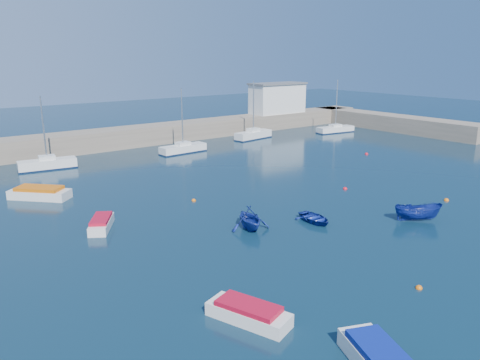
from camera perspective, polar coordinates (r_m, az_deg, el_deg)
ground at (r=33.00m, az=19.31°, el=-8.40°), size 220.00×220.00×0.00m
back_wall at (r=68.19m, az=-14.67°, el=4.97°), size 96.00×4.50×2.60m
right_arm at (r=85.59m, az=17.97°, el=6.70°), size 4.50×32.00×2.60m
harbor_office at (r=83.87m, az=4.58°, el=9.83°), size 10.00×4.00×5.00m
sailboat_5 at (r=57.51m, az=-22.42°, el=1.84°), size 6.40×2.58×8.30m
sailboat_6 at (r=62.70m, az=-6.95°, el=3.84°), size 6.58×2.20×8.51m
sailboat_7 at (r=72.74m, az=1.63°, el=5.55°), size 6.84×2.85×8.82m
sailboat_8 at (r=80.44m, az=11.54°, el=6.09°), size 6.91×2.86×8.71m
motorboat_0 at (r=23.75m, az=1.04°, el=-15.89°), size 2.81×4.48×0.95m
motorboat_1 at (r=36.71m, az=-16.54°, el=-5.06°), size 3.07×3.82×0.91m
motorboat_2 at (r=46.12m, az=-23.24°, el=-1.46°), size 5.06×5.20×1.11m
dinghy_center at (r=36.97m, az=9.10°, el=-4.63°), size 2.62×3.41×0.65m
dinghy_left at (r=34.90m, az=1.20°, el=-4.66°), size 3.74×4.05×1.77m
dinghy_right at (r=39.23m, az=20.87°, el=-3.70°), size 3.74×3.36×1.42m
buoy_0 at (r=28.64m, az=20.96°, el=-12.25°), size 0.40×0.40×0.40m
buoy_1 at (r=46.58m, az=12.68°, el=-1.09°), size 0.43×0.43×0.43m
buoy_2 at (r=45.81m, az=23.85°, el=-2.31°), size 0.45×0.45×0.45m
buoy_3 at (r=42.03m, az=-5.66°, el=-2.55°), size 0.40×0.40×0.40m
buoy_4 at (r=63.63m, az=15.17°, el=3.05°), size 0.45×0.45×0.45m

